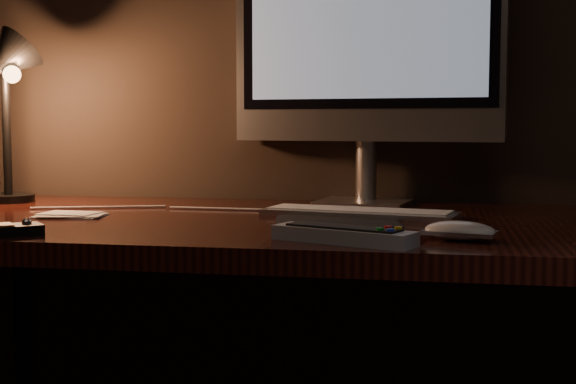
% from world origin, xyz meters
% --- Properties ---
extents(desk, '(1.60, 0.75, 0.75)m').
position_xyz_m(desk, '(0.00, 1.93, 0.62)').
color(desk, '#34110B').
rests_on(desk, ground).
extents(monitor, '(0.61, 0.21, 0.65)m').
position_xyz_m(monitor, '(0.15, 2.16, 1.13)').
color(monitor, silver).
rests_on(monitor, desk).
extents(keyboard, '(0.40, 0.18, 0.01)m').
position_xyz_m(keyboard, '(0.16, 1.92, 0.76)').
color(keyboard, silver).
rests_on(keyboard, desk).
extents(mousepad, '(0.26, 0.22, 0.00)m').
position_xyz_m(mousepad, '(0.13, 1.82, 0.75)').
color(mousepad, black).
rests_on(mousepad, desk).
extents(mouse, '(0.12, 0.09, 0.02)m').
position_xyz_m(mouse, '(0.35, 1.62, 0.76)').
color(mouse, white).
rests_on(mouse, desk).
extents(tv_remote, '(0.23, 0.14, 0.03)m').
position_xyz_m(tv_remote, '(0.17, 1.56, 0.76)').
color(tv_remote, '#9B9EA1').
rests_on(tv_remote, desk).
extents(papers, '(0.13, 0.09, 0.01)m').
position_xyz_m(papers, '(-0.40, 1.81, 0.75)').
color(papers, white).
rests_on(papers, desk).
extents(desk_lamp, '(0.20, 0.21, 0.40)m').
position_xyz_m(desk_lamp, '(-0.65, 2.02, 1.02)').
color(desk_lamp, black).
rests_on(desk_lamp, desk).
extents(cable, '(0.55, 0.06, 0.00)m').
position_xyz_m(cable, '(-0.26, 1.96, 0.75)').
color(cable, white).
rests_on(cable, desk).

